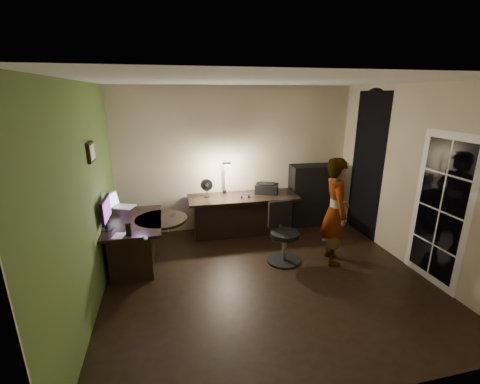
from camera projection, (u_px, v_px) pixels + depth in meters
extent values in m
cube|color=black|center=(267.00, 278.00, 4.64)|extent=(4.50, 4.00, 0.01)
cube|color=silver|center=(272.00, 80.00, 3.84)|extent=(4.50, 4.00, 0.01)
cube|color=#C0AE8C|center=(236.00, 160.00, 6.10)|extent=(4.50, 0.01, 2.70)
cube|color=#C0AE8C|center=(354.00, 264.00, 2.37)|extent=(4.50, 0.01, 2.70)
cube|color=#C0AE8C|center=(85.00, 201.00, 3.75)|extent=(0.01, 4.00, 2.70)
cube|color=#C0AE8C|center=(415.00, 179.00, 4.73)|extent=(0.01, 4.00, 2.70)
cube|color=#4C692C|center=(87.00, 201.00, 3.75)|extent=(0.00, 4.00, 2.70)
cube|color=black|center=(367.00, 166.00, 5.81)|extent=(0.01, 0.90, 2.60)
cube|color=white|center=(440.00, 211.00, 4.30)|extent=(0.02, 0.92, 2.10)
cube|color=black|center=(91.00, 152.00, 4.02)|extent=(0.04, 0.30, 0.25)
cube|color=black|center=(136.00, 243.00, 4.90)|extent=(0.79, 1.28, 0.74)
cube|color=black|center=(243.00, 215.00, 5.99)|extent=(2.02, 0.75, 0.75)
cube|color=black|center=(310.00, 195.00, 6.42)|extent=(0.84, 0.46, 1.22)
cube|color=silver|center=(124.00, 210.00, 5.13)|extent=(0.23, 0.19, 0.09)
cube|color=silver|center=(123.00, 200.00, 5.08)|extent=(0.45, 0.44, 0.24)
cube|color=black|center=(105.00, 219.00, 4.45)|extent=(0.12, 0.51, 0.33)
ellipsoid|color=silver|center=(146.00, 239.00, 4.18)|extent=(0.07, 0.10, 0.03)
cube|color=black|center=(172.00, 215.00, 5.00)|extent=(0.10, 0.15, 0.01)
cube|color=black|center=(168.00, 231.00, 4.44)|extent=(0.01, 0.14, 0.01)
cylinder|color=black|center=(128.00, 229.00, 4.27)|extent=(0.09, 0.09, 0.19)
cube|color=silver|center=(119.00, 236.00, 4.28)|extent=(0.19, 0.23, 0.01)
cube|color=black|center=(207.00, 188.00, 5.80)|extent=(0.23, 0.14, 0.33)
cube|color=navy|center=(245.00, 196.00, 5.78)|extent=(0.17, 0.09, 0.08)
cube|color=black|center=(267.00, 188.00, 6.05)|extent=(0.51, 0.47, 0.18)
cube|color=black|center=(224.00, 176.00, 5.96)|extent=(0.23, 0.34, 0.68)
cube|color=black|center=(285.00, 234.00, 4.96)|extent=(0.56, 0.56, 0.94)
imported|color=#D8A88C|center=(335.00, 212.00, 4.88)|extent=(0.51, 0.66, 1.67)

